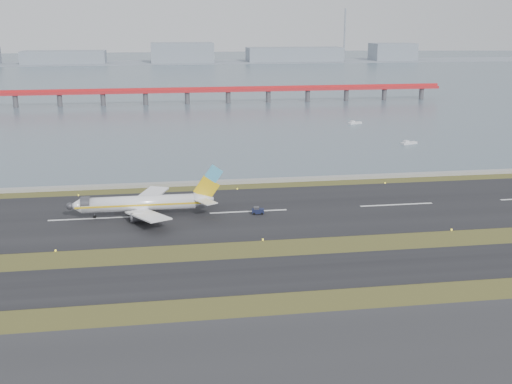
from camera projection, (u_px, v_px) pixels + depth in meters
The scene contains 11 objects.
ground at pixel (269, 252), 136.66m from camera, with size 1000.00×1000.00×0.00m, color #3A4819.
taxiway_strip at pixel (279, 273), 125.20m from camera, with size 1000.00×18.00×0.10m, color black.
runway_strip at pixel (248, 212), 165.25m from camera, with size 1000.00×45.00×0.10m, color black.
seawall at pixel (234, 182), 193.74m from camera, with size 1000.00×2.50×1.00m, color gray.
bay_water at pixel (179, 74), 575.27m from camera, with size 1400.00×800.00×1.30m, color #495C69.
red_pier at pixel (228, 91), 376.13m from camera, with size 260.00×5.00×10.20m.
far_shoreline at pixel (185, 57), 728.28m from camera, with size 1400.00×80.00×60.50m.
airliner at pixel (145, 203), 160.60m from camera, with size 38.52×32.89×12.80m.
pushback_tug at pixel (258, 211), 163.02m from camera, with size 3.18×2.09×1.92m.
workboat_near at pixel (408, 143), 254.19m from camera, with size 7.22×4.40×1.67m.
workboat_far at pixel (354, 123), 303.02m from camera, with size 7.25×4.76×1.69m.
Camera 1 is at (-22.67, -126.56, 48.14)m, focal length 45.00 mm.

